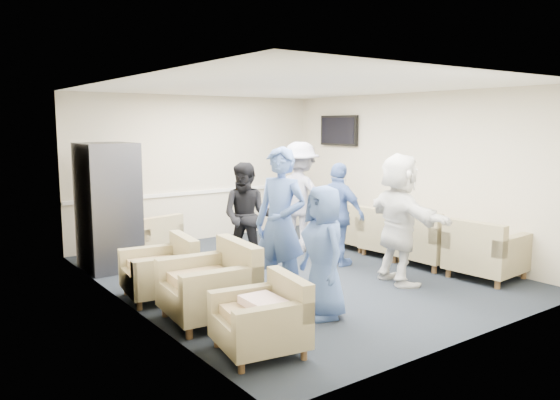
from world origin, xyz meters
TOP-DOWN VIEW (x-y plane):
  - floor at (0.00, 0.00)m, footprint 6.00×6.00m
  - ceiling at (0.00, 0.00)m, footprint 6.00×6.00m
  - back_wall at (0.00, 3.00)m, footprint 5.00×0.02m
  - front_wall at (0.00, -3.00)m, footprint 5.00×0.02m
  - left_wall at (-2.50, 0.00)m, footprint 0.02×6.00m
  - right_wall at (2.50, 0.00)m, footprint 0.02×6.00m
  - chair_rail at (0.00, 2.98)m, footprint 4.98×0.04m
  - tv at (2.44, 1.80)m, footprint 0.10×1.00m
  - armchair_left_near at (-1.93, -2.03)m, footprint 0.90×0.90m
  - armchair_left_mid at (-1.90, -0.97)m, footprint 1.00×1.00m
  - armchair_left_far at (-2.03, 0.10)m, footprint 0.92×0.92m
  - armchair_right_near at (2.01, -1.78)m, footprint 0.98×0.98m
  - armchair_right_midnear at (1.98, -0.79)m, footprint 0.97×0.97m
  - armchair_right_midfar at (1.97, -0.08)m, footprint 0.97×0.97m
  - armchair_right_far at (1.95, 0.74)m, footprint 0.90×0.90m
  - armchair_corner at (-1.32, 2.12)m, footprint 0.91×0.91m
  - vending_machine at (-2.09, 1.88)m, footprint 0.77×0.90m
  - backpack at (-1.41, -0.74)m, footprint 0.26×0.18m
  - pillow at (-1.94, -2.02)m, footprint 0.35×0.45m
  - person_front_left at (-0.83, -1.61)m, footprint 0.62×0.82m
  - person_mid_left at (-0.87, -0.83)m, footprint 0.68×0.81m
  - person_back_left at (-0.42, 0.64)m, footprint 0.99×0.98m
  - person_back_right at (0.98, 1.16)m, footprint 1.13×1.39m
  - person_mid_right at (0.83, -0.01)m, footprint 0.55×0.99m
  - person_front_right at (0.86, -1.20)m, footprint 0.92×1.74m

SIDE VIEW (x-z plane):
  - floor at x=0.00m, z-range 0.00..0.00m
  - backpack at x=-1.41m, z-range 0.01..0.44m
  - armchair_corner at x=-1.32m, z-range 0.00..0.61m
  - armchair_left_near at x=-1.93m, z-range 0.00..0.62m
  - armchair_left_far at x=-2.03m, z-range 0.00..0.65m
  - armchair_right_far at x=1.95m, z-range 0.00..0.69m
  - armchair_right_midfar at x=1.97m, z-range 0.00..0.69m
  - armchair_right_near at x=2.01m, z-range 0.00..0.73m
  - armchair_left_mid at x=-1.90m, z-range 0.00..0.74m
  - armchair_right_midnear at x=1.98m, z-range 0.00..0.75m
  - pillow at x=-1.94m, z-range 0.41..0.54m
  - person_front_left at x=-0.83m, z-range 0.00..1.51m
  - person_mid_right at x=0.83m, z-range 0.00..1.60m
  - person_back_left at x=-0.42m, z-range 0.00..1.61m
  - person_front_right at x=0.86m, z-range 0.00..1.80m
  - chair_rail at x=0.00m, z-range 0.87..0.93m
  - person_back_right at x=0.98m, z-range 0.00..1.88m
  - person_mid_left at x=-0.87m, z-range 0.00..1.91m
  - vending_machine at x=-2.09m, z-range 0.00..1.91m
  - back_wall at x=0.00m, z-range 0.00..2.70m
  - front_wall at x=0.00m, z-range 0.00..2.70m
  - left_wall at x=-2.50m, z-range 0.00..2.70m
  - right_wall at x=2.50m, z-range 0.00..2.70m
  - tv at x=2.44m, z-range 1.76..2.34m
  - ceiling at x=0.00m, z-range 2.70..2.70m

